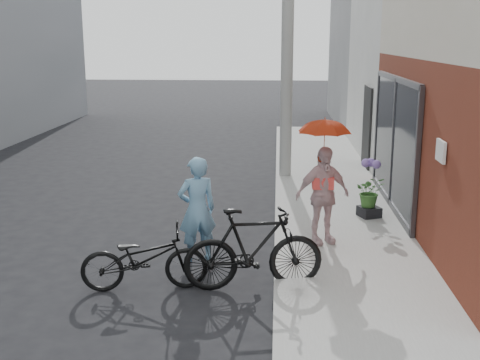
# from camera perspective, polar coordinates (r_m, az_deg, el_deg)

# --- Properties ---
(ground) EXTENTS (80.00, 80.00, 0.00)m
(ground) POSITION_cam_1_polar(r_m,az_deg,el_deg) (8.84, -2.54, -8.92)
(ground) COLOR black
(ground) RESTS_ON ground
(sidewalk) EXTENTS (2.20, 24.00, 0.12)m
(sidewalk) POSITION_cam_1_polar(r_m,az_deg,el_deg) (10.72, 9.88, -4.70)
(sidewalk) COLOR #979792
(sidewalk) RESTS_ON ground
(curb) EXTENTS (0.12, 24.00, 0.12)m
(curb) POSITION_cam_1_polar(r_m,az_deg,el_deg) (10.65, 3.65, -4.64)
(curb) COLOR #9E9E99
(curb) RESTS_ON ground
(east_building_far) EXTENTS (8.00, 8.00, 7.00)m
(east_building_far) POSITION_cam_1_polar(r_m,az_deg,el_deg) (24.94, 18.72, 13.07)
(east_building_far) COLOR gray
(east_building_far) RESTS_ON ground
(utility_pole) EXTENTS (0.28, 0.28, 7.00)m
(utility_pole) POSITION_cam_1_polar(r_m,az_deg,el_deg) (14.13, 4.54, 13.97)
(utility_pole) COLOR #9E9E99
(utility_pole) RESTS_ON ground
(officer) EXTENTS (0.70, 0.59, 1.63)m
(officer) POSITION_cam_1_polar(r_m,az_deg,el_deg) (9.12, -4.10, -2.81)
(officer) COLOR #6DA0C2
(officer) RESTS_ON ground
(bike_left) EXTENTS (1.78, 0.88, 0.89)m
(bike_left) POSITION_cam_1_polar(r_m,az_deg,el_deg) (8.27, -9.07, -7.35)
(bike_left) COLOR black
(bike_left) RESTS_ON ground
(bike_right) EXTENTS (1.97, 0.89, 1.14)m
(bike_right) POSITION_cam_1_polar(r_m,az_deg,el_deg) (8.16, 1.29, -6.54)
(bike_right) COLOR black
(bike_right) RESTS_ON ground
(kimono_woman) EXTENTS (1.00, 0.72, 1.58)m
(kimono_woman) POSITION_cam_1_polar(r_m,az_deg,el_deg) (9.63, 7.83, -1.44)
(kimono_woman) COLOR beige
(kimono_woman) RESTS_ON sidewalk
(parasol) EXTENTS (0.80, 0.80, 0.70)m
(parasol) POSITION_cam_1_polar(r_m,az_deg,el_deg) (9.40, 8.05, 5.29)
(parasol) COLOR red
(parasol) RESTS_ON kimono_woman
(planter) EXTENTS (0.46, 0.46, 0.19)m
(planter) POSITION_cam_1_polar(r_m,az_deg,el_deg) (11.36, 12.14, -2.95)
(planter) COLOR black
(planter) RESTS_ON sidewalk
(potted_plant) EXTENTS (0.52, 0.45, 0.58)m
(potted_plant) POSITION_cam_1_polar(r_m,az_deg,el_deg) (11.26, 12.23, -1.08)
(potted_plant) COLOR #366729
(potted_plant) RESTS_ON planter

